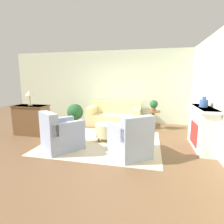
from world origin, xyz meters
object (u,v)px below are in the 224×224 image
Objects in this scene: couch at (114,116)px; ottoman_table at (108,130)px; table_lamp at (30,94)px; potted_plant_on_side_table at (154,105)px; armchair_right at (131,140)px; dresser at (32,119)px; vase_mantel_near at (204,103)px; armchair_left at (61,135)px; potted_plant_floor at (75,112)px; side_table at (153,117)px.

couch reaches higher than ottoman_table.
potted_plant_on_side_table is at bearing 21.41° from table_lamp.
armchair_right is 3.32m from dresser.
vase_mantel_near is (2.39, -0.06, 0.83)m from ottoman_table.
ottoman_table is at bearing -0.92° from table_lamp.
armchair_left reaches higher than dresser.
vase_mantel_near is at bearing 14.34° from armchair_left.
potted_plant_on_side_table is 0.48× the size of potted_plant_floor.
side_table is 1.33× the size of table_lamp.
armchair_right is at bearing -16.55° from table_lamp.
vase_mantel_near is at bearing -1.13° from dresser.
armchair_right is (0.92, -2.67, 0.05)m from couch.
armchair_right is 3.44m from table_lamp.
armchair_left is at bearing -32.30° from table_lamp.
side_table is at bearing 49.87° from ottoman_table.
armchair_left is 1.08× the size of dresser.
table_lamp reaches higher than couch.
table_lamp is at bearing 0.00° from dresser.
armchair_left and armchair_right have the same top height.
dresser is 2.71× the size of potted_plant_on_side_table.
armchair_left reaches higher than ottoman_table.
couch is 5.19× the size of potted_plant_on_side_table.
couch is 1.50m from potted_plant_floor.
table_lamp reaches higher than armchair_right.
potted_plant_floor is at bearing 159.17° from vase_mantel_near.
vase_mantel_near is (1.64, 0.85, 0.76)m from armchair_right.
armchair_left is at bearing -132.52° from side_table.
potted_plant_on_side_table is (2.20, 2.39, 0.47)m from armchair_left.
potted_plant_floor is (0.80, 1.44, -0.01)m from dresser.
armchair_right is 2.94× the size of potted_plant_on_side_table.
couch is 2.83m from armchair_right.
vase_mantel_near is (1.13, -1.54, 0.72)m from side_table.
armchair_left is 1.77m from dresser.
ottoman_table is 2.53m from vase_mantel_near.
ottoman_table is 0.66× the size of dresser.
armchair_right is 2.49m from potted_plant_on_side_table.
potted_plant_floor is (-2.39, 2.38, 0.09)m from armchair_right.
armchair_left reaches higher than potted_plant_floor.
potted_plant_on_side_table is (-1.13, 1.54, -0.29)m from vase_mantel_near.
potted_plant_floor reaches higher than side_table.
side_table is at bearing 21.41° from dresser.
potted_plant_on_side_table reaches higher than couch.
ottoman_table is at bearing 43.92° from armchair_left.
armchair_left reaches higher than side_table.
couch is 3.00m from table_lamp.
table_lamp is (-2.44, 0.04, 0.97)m from ottoman_table.
dresser is 1.30× the size of potted_plant_floor.
potted_plant_on_side_table is (1.43, -0.28, 0.53)m from couch.
vase_mantel_near is 1.94m from potted_plant_on_side_table.
potted_plant_floor is (-2.89, -0.01, -0.38)m from potted_plant_on_side_table.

